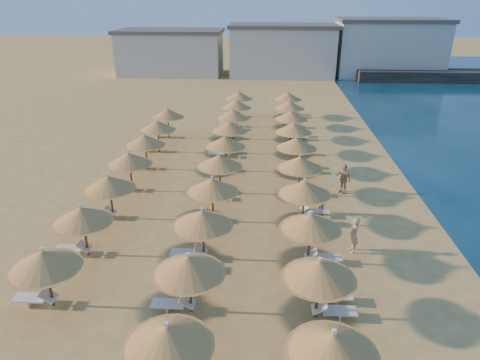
# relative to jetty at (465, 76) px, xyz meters

# --- Properties ---
(ground) EXTENTS (220.00, 220.00, 0.00)m
(ground) POSITION_rel_jetty_xyz_m (-28.25, -43.39, -0.75)
(ground) COLOR tan
(ground) RESTS_ON ground
(jetty) EXTENTS (30.02, 4.14, 1.50)m
(jetty) POSITION_rel_jetty_xyz_m (0.00, 0.00, 0.00)
(jetty) COLOR black
(jetty) RESTS_ON ground
(hotel_blocks) EXTENTS (47.95, 9.36, 8.10)m
(hotel_blocks) POSITION_rel_jetty_xyz_m (-24.78, 3.74, 2.95)
(hotel_blocks) COLOR beige
(hotel_blocks) RESTS_ON ground
(parasol_row_east) EXTENTS (2.80, 38.81, 2.68)m
(parasol_row_east) POSITION_rel_jetty_xyz_m (-25.68, -38.51, 1.36)
(parasol_row_east) COLOR brown
(parasol_row_east) RESTS_ON ground
(parasol_row_west) EXTENTS (2.80, 38.81, 2.68)m
(parasol_row_west) POSITION_rel_jetty_xyz_m (-30.50, -38.51, 1.36)
(parasol_row_west) COLOR brown
(parasol_row_west) RESTS_ON ground
(parasol_row_inland) EXTENTS (2.80, 24.41, 2.68)m
(parasol_row_inland) POSITION_rel_jetty_xyz_m (-36.05, -38.51, 1.36)
(parasol_row_inland) COLOR brown
(parasol_row_inland) RESTS_ON ground
(loungers) EXTENTS (13.47, 37.49, 0.66)m
(loungers) POSITION_rel_jetty_xyz_m (-29.56, -38.57, -0.41)
(loungers) COLOR silver
(loungers) RESTS_ON ground
(beachgoer_a) EXTENTS (0.44, 0.66, 1.80)m
(beachgoer_a) POSITION_rel_jetty_xyz_m (-23.47, -44.66, 0.15)
(beachgoer_a) COLOR tan
(beachgoer_a) RESTS_ON ground
(beachgoer_c) EXTENTS (1.05, 1.17, 1.91)m
(beachgoer_c) POSITION_rel_jetty_xyz_m (-22.91, -37.95, 0.20)
(beachgoer_c) COLOR tan
(beachgoer_c) RESTS_ON ground
(beachgoer_b) EXTENTS (0.93, 0.95, 1.55)m
(beachgoer_b) POSITION_rel_jetty_xyz_m (-24.60, -40.96, 0.02)
(beachgoer_b) COLOR tan
(beachgoer_b) RESTS_ON ground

